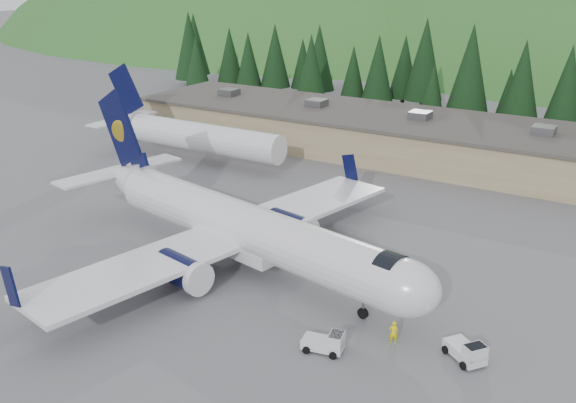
# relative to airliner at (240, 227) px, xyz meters

# --- Properties ---
(ground) EXTENTS (600.00, 600.00, 0.00)m
(ground) POSITION_rel_airliner_xyz_m (1.10, -0.23, -3.40)
(ground) COLOR slate
(airliner) EXTENTS (38.24, 36.13, 12.75)m
(airliner) POSITION_rel_airliner_xyz_m (0.00, 0.00, 0.00)
(airliner) COLOR white
(airliner) RESTS_ON ground
(second_airliner) EXTENTS (27.50, 11.00, 10.05)m
(second_airliner) POSITION_rel_airliner_xyz_m (-23.82, 21.77, -0.07)
(second_airliner) COLOR white
(second_airliner) RESTS_ON ground
(baggage_tug_a) EXTENTS (2.87, 2.03, 1.42)m
(baggage_tug_a) POSITION_rel_airliner_xyz_m (12.19, -7.53, -2.76)
(baggage_tug_a) COLOR silver
(baggage_tug_a) RESTS_ON ground
(baggage_tug_b) EXTENTS (3.12, 2.83, 1.51)m
(baggage_tug_b) POSITION_rel_airliner_xyz_m (20.23, -3.89, -2.72)
(baggage_tug_b) COLOR silver
(baggage_tug_b) RESTS_ON ground
(terminal_building) EXTENTS (71.00, 17.00, 6.10)m
(terminal_building) POSITION_rel_airliner_xyz_m (-3.91, 37.77, -0.77)
(terminal_building) COLOR #8C7655
(terminal_building) RESTS_ON ground
(ramp_worker) EXTENTS (0.71, 0.61, 1.65)m
(ramp_worker) POSITION_rel_airliner_xyz_m (15.48, -4.41, -2.57)
(ramp_worker) COLOR #FCEE0A
(ramp_worker) RESTS_ON ground
(tree_line) EXTENTS (114.02, 17.79, 14.27)m
(tree_line) POSITION_rel_airliner_xyz_m (-5.61, 60.69, 4.33)
(tree_line) COLOR black
(tree_line) RESTS_ON ground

